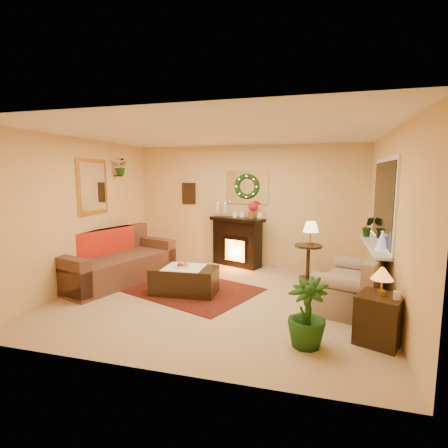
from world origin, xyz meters
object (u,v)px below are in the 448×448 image
(side_table_round, at_px, (308,262))
(coffee_table, at_px, (184,281))
(fireplace, at_px, (237,241))
(loveseat, at_px, (353,279))
(sofa, at_px, (117,259))
(end_table_square, at_px, (379,321))

(side_table_round, bearing_deg, coffee_table, -144.25)
(fireplace, bearing_deg, side_table_round, -0.33)
(loveseat, bearing_deg, sofa, -163.08)
(loveseat, distance_m, end_table_square, 1.19)
(sofa, relative_size, end_table_square, 3.81)
(sofa, distance_m, coffee_table, 1.50)
(loveseat, bearing_deg, side_table_round, 138.02)
(sofa, bearing_deg, side_table_round, 35.53)
(sofa, xyz_separation_m, side_table_round, (3.40, 1.12, -0.11))
(sofa, bearing_deg, coffee_table, 6.25)
(coffee_table, bearing_deg, end_table_square, -22.95)
(sofa, bearing_deg, end_table_square, 0.63)
(fireplace, distance_m, end_table_square, 3.90)
(fireplace, distance_m, loveseat, 2.92)
(sofa, height_order, end_table_square, sofa)
(fireplace, xyz_separation_m, coffee_table, (-0.42, -2.03, -0.34))
(sofa, distance_m, loveseat, 4.10)
(coffee_table, bearing_deg, side_table_round, 32.25)
(side_table_round, distance_m, end_table_square, 2.57)
(loveseat, height_order, side_table_round, loveseat)
(fireplace, xyz_separation_m, side_table_round, (1.53, -0.63, -0.23))
(loveseat, xyz_separation_m, coffee_table, (-2.65, -0.16, -0.21))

